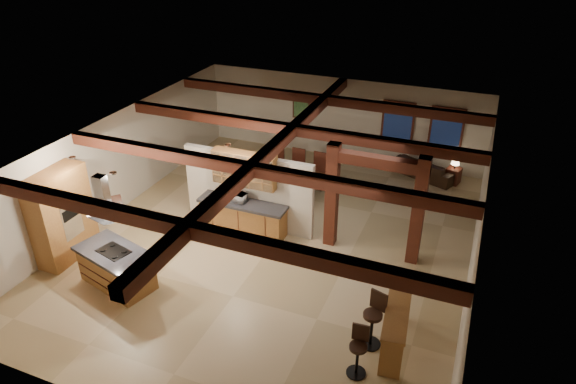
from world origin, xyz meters
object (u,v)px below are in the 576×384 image
at_px(bar_counter, 396,321).
at_px(kitchen_island, 117,267).
at_px(sofa, 425,168).
at_px(dining_table, 292,182).

bearing_deg(bar_counter, kitchen_island, -176.02).
height_order(kitchen_island, sofa, kitchen_island).
relative_size(kitchen_island, bar_counter, 1.12).
bearing_deg(kitchen_island, dining_table, 70.36).
height_order(kitchen_island, dining_table, kitchen_island).
relative_size(kitchen_island, sofa, 0.98).
xyz_separation_m(dining_table, bar_counter, (4.40, -5.49, 0.34)).
height_order(dining_table, sofa, sofa).
bearing_deg(sofa, bar_counter, 117.27).
relative_size(kitchen_island, dining_table, 1.19).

